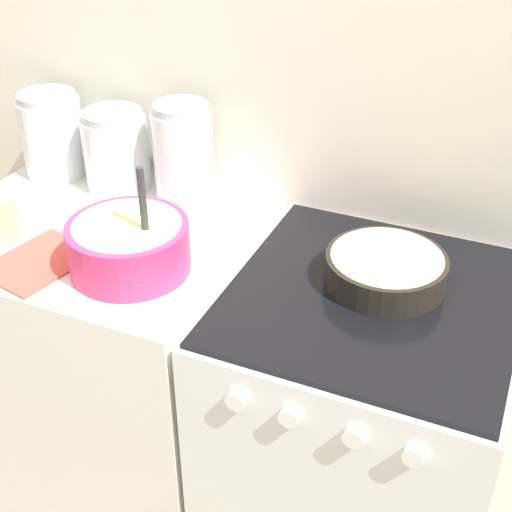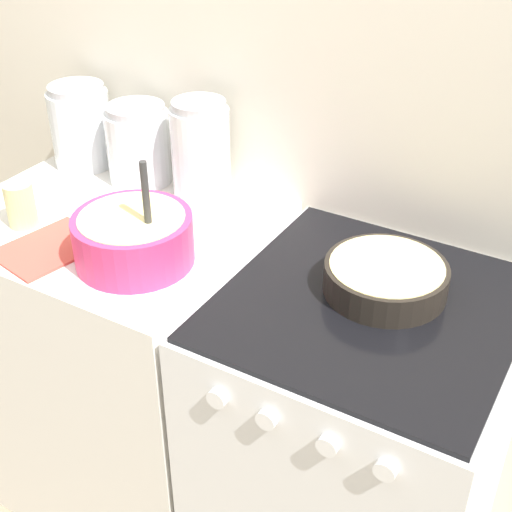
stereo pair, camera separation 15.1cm
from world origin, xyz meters
TOP-DOWN VIEW (x-y plane):
  - wall_back at (0.00, 0.65)m, footprint 4.50×0.05m
  - countertop_cabinet at (-0.37, 0.31)m, footprint 0.75×0.63m
  - stove at (0.32, 0.31)m, footprint 0.61×0.65m
  - mixing_bowl at (-0.19, 0.20)m, footprint 0.26×0.26m
  - baking_pan at (0.33, 0.37)m, footprint 0.26×0.26m
  - storage_jar_left at (-0.63, 0.52)m, footprint 0.17×0.17m
  - storage_jar_middle at (-0.43, 0.52)m, footprint 0.17×0.17m
  - storage_jar_right at (-0.24, 0.52)m, footprint 0.15×0.15m
  - tin_can at (-0.53, 0.19)m, footprint 0.07×0.07m
  - recipe_page at (-0.40, 0.13)m, footprint 0.21×0.25m

SIDE VIEW (x-z plane):
  - stove at x=0.32m, z-range 0.00..0.93m
  - countertop_cabinet at x=-0.37m, z-range 0.00..0.93m
  - recipe_page at x=-0.40m, z-range 0.93..0.93m
  - baking_pan at x=0.33m, z-range 0.93..0.99m
  - tin_can at x=-0.53m, z-range 0.93..1.04m
  - mixing_bowl at x=-0.19m, z-range 0.86..1.12m
  - storage_jar_middle at x=-0.43m, z-range 0.91..1.12m
  - storage_jar_left at x=-0.63m, z-range 0.91..1.14m
  - storage_jar_right at x=-0.24m, z-range 0.91..1.17m
  - wall_back at x=0.00m, z-range 0.00..2.40m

